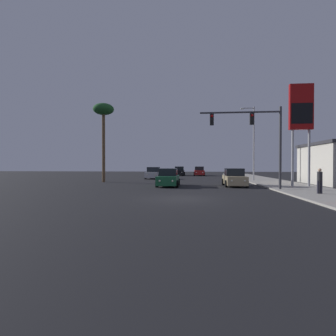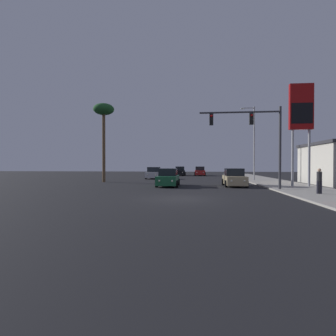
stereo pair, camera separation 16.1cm
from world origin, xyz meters
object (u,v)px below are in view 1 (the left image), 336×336
(palm_tree_near, at_px, (103,114))
(car_red, at_px, (199,171))
(car_silver, at_px, (153,173))
(gas_station_sign, at_px, (301,113))
(street_lamp, at_px, (253,139))
(pedestrian_on_sidewalk, at_px, (320,180))
(traffic_light_mast, at_px, (257,131))
(car_green, at_px, (168,178))
(car_black, at_px, (179,171))
(car_tan, at_px, (234,178))

(palm_tree_near, bearing_deg, car_red, 59.01)
(car_silver, height_order, gas_station_sign, gas_station_sign)
(street_lamp, height_order, pedestrian_on_sidewalk, street_lamp)
(pedestrian_on_sidewalk, bearing_deg, palm_tree_near, 148.58)
(traffic_light_mast, height_order, street_lamp, street_lamp)
(traffic_light_mast, distance_m, street_lamp, 11.77)
(car_silver, distance_m, traffic_light_mast, 19.67)
(car_silver, height_order, traffic_light_mast, traffic_light_mast)
(car_silver, bearing_deg, street_lamp, 161.92)
(car_silver, xyz_separation_m, traffic_light_mast, (10.76, -15.99, 3.91))
(car_green, distance_m, traffic_light_mast, 8.95)
(street_lamp, bearing_deg, traffic_light_mast, -100.86)
(car_red, bearing_deg, palm_tree_near, 58.85)
(car_silver, distance_m, street_lamp, 14.39)
(car_black, distance_m, gas_station_sign, 28.20)
(car_tan, relative_size, street_lamp, 0.48)
(car_black, bearing_deg, gas_station_sign, 114.43)
(car_tan, bearing_deg, traffic_light_mast, 107.57)
(street_lamp, distance_m, gas_station_sign, 9.26)
(traffic_light_mast, bearing_deg, car_red, 98.10)
(car_red, distance_m, gas_station_sign, 26.74)
(car_silver, xyz_separation_m, pedestrian_on_sidewalk, (14.04, -19.20, 0.27))
(street_lamp, bearing_deg, palm_tree_near, -169.30)
(car_tan, relative_size, gas_station_sign, 0.48)
(car_black, height_order, street_lamp, street_lamp)
(gas_station_sign, bearing_deg, car_silver, 138.69)
(car_black, height_order, gas_station_sign, gas_station_sign)
(car_green, height_order, street_lamp, street_lamp)
(car_tan, xyz_separation_m, gas_station_sign, (5.57, -1.13, 5.86))
(car_green, relative_size, car_silver, 1.00)
(car_tan, distance_m, traffic_light_mast, 5.58)
(car_tan, distance_m, gas_station_sign, 8.16)
(car_black, relative_size, palm_tree_near, 0.47)
(street_lamp, distance_m, pedestrian_on_sidewalk, 15.35)
(car_green, height_order, traffic_light_mast, traffic_light_mast)
(car_red, distance_m, palm_tree_near, 23.52)
(gas_station_sign, bearing_deg, car_green, 177.55)
(car_green, distance_m, gas_station_sign, 13.17)
(car_silver, bearing_deg, gas_station_sign, 139.49)
(car_black, xyz_separation_m, car_tan, (6.40, -23.73, 0.00))
(traffic_light_mast, xyz_separation_m, gas_station_sign, (4.39, 2.67, 1.94))
(car_black, xyz_separation_m, car_silver, (-3.17, -11.54, 0.00))
(car_tan, bearing_deg, street_lamp, -113.49)
(car_black, bearing_deg, palm_tree_near, 66.59)
(car_black, distance_m, car_green, 24.35)
(car_black, height_order, car_tan, same)
(car_black, relative_size, street_lamp, 0.48)
(car_silver, bearing_deg, palm_tree_near, 59.79)
(car_red, xyz_separation_m, car_green, (-3.49, -24.24, 0.00))
(car_green, relative_size, car_tan, 1.00)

